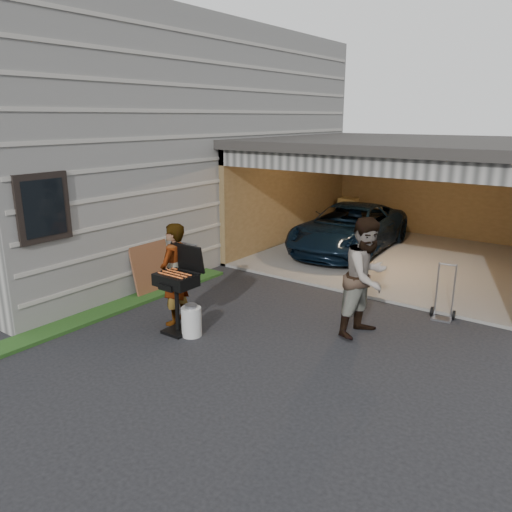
# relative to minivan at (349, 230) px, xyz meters

# --- Properties ---
(ground) EXTENTS (80.00, 80.00, 0.00)m
(ground) POSITION_rel_minivan_xyz_m (0.61, -6.36, -0.59)
(ground) COLOR black
(ground) RESTS_ON ground
(house) EXTENTS (7.00, 11.00, 5.50)m
(house) POSITION_rel_minivan_xyz_m (-5.39, -2.36, 2.16)
(house) COLOR #474744
(house) RESTS_ON ground
(groundcover_strip) EXTENTS (0.50, 8.00, 0.06)m
(groundcover_strip) POSITION_rel_minivan_xyz_m (-1.64, -7.36, -0.56)
(groundcover_strip) COLOR #193814
(groundcover_strip) RESTS_ON ground
(garage) EXTENTS (6.80, 6.30, 2.90)m
(garage) POSITION_rel_minivan_xyz_m (1.37, 0.44, 1.28)
(garage) COLOR #605E59
(garage) RESTS_ON ground
(minivan) EXTENTS (2.26, 4.37, 1.18)m
(minivan) POSITION_rel_minivan_xyz_m (0.00, 0.00, 0.00)
(minivan) COLOR black
(minivan) RESTS_ON ground
(woman) EXTENTS (0.59, 0.73, 1.73)m
(woman) POSITION_rel_minivan_xyz_m (-0.31, -5.89, 0.27)
(woman) COLOR silver
(woman) RESTS_ON ground
(man) EXTENTS (0.89, 1.05, 1.92)m
(man) POSITION_rel_minivan_xyz_m (2.45, -4.40, 0.37)
(man) COLOR #46291B
(man) RESTS_ON ground
(bbq_grill) EXTENTS (0.64, 0.56, 1.43)m
(bbq_grill) POSITION_rel_minivan_xyz_m (0.01, -6.12, 0.26)
(bbq_grill) COLOR black
(bbq_grill) RESTS_ON ground
(propane_tank) EXTENTS (0.41, 0.41, 0.48)m
(propane_tank) POSITION_rel_minivan_xyz_m (0.27, -6.11, -0.35)
(propane_tank) COLOR silver
(propane_tank) RESTS_ON ground
(plywood_panel) EXTENTS (0.26, 0.93, 1.03)m
(plywood_panel) POSITION_rel_minivan_xyz_m (-1.79, -5.06, -0.08)
(plywood_panel) COLOR brown
(plywood_panel) RESTS_ON ground
(hand_truck) EXTENTS (0.42, 0.34, 0.99)m
(hand_truck) POSITION_rel_minivan_xyz_m (3.29, -3.01, -0.40)
(hand_truck) COLOR slate
(hand_truck) RESTS_ON ground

